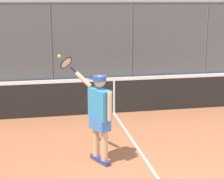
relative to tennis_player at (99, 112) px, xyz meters
name	(u,v)px	position (x,y,z in m)	size (l,w,h in m)	color
fence_backdrop	(90,46)	(-0.90, -7.81, 0.30)	(18.24, 1.37, 2.99)	#565B60
tennis_net	(114,96)	(-0.90, -3.06, -0.51)	(10.07, 0.09, 1.07)	#2D2D2D
tennis_player	(99,112)	(0.00, 0.00, 0.00)	(0.93, 1.17, 1.99)	navy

